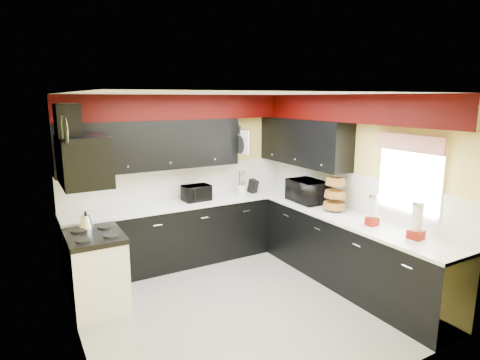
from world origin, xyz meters
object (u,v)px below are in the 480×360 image
(microwave, at_px, (307,191))
(utensil_crock, at_px, (242,190))
(knife_block, at_px, (253,186))
(kettle, at_px, (86,222))
(toaster_oven, at_px, (197,193))

(microwave, distance_m, utensil_crock, 1.07)
(knife_block, bearing_deg, kettle, 177.43)
(utensil_crock, relative_size, kettle, 0.90)
(microwave, distance_m, knife_block, 0.97)
(microwave, bearing_deg, toaster_oven, 59.08)
(utensil_crock, relative_size, knife_block, 0.70)
(knife_block, xyz_separation_m, kettle, (-2.64, -0.46, -0.05))
(knife_block, height_order, kettle, knife_block)
(utensil_crock, height_order, kettle, utensil_crock)
(microwave, bearing_deg, kettle, 83.87)
(microwave, xyz_separation_m, knife_block, (-0.41, 0.87, -0.05))
(microwave, xyz_separation_m, kettle, (-3.04, 0.41, -0.11))
(utensil_crock, bearing_deg, knife_block, 3.31)
(microwave, height_order, utensil_crock, microwave)
(toaster_oven, distance_m, utensil_crock, 0.77)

